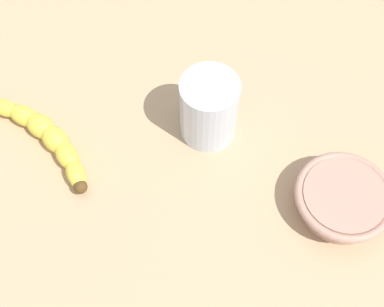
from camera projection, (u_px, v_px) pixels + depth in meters
wooden_tabletop at (165, 194)px, 76.62cm from camera, size 120.00×120.00×3.00cm
banana at (44, 136)px, 77.81cm from camera, size 20.58×11.41×3.40cm
smoothie_glass at (209, 109)px, 75.88cm from camera, size 8.42×8.42×10.76cm
ceramic_bowl at (342, 199)px, 71.78cm from camera, size 13.42×13.42×4.27cm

